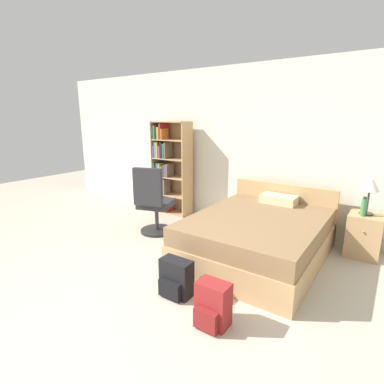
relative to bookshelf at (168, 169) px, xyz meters
name	(u,v)px	position (x,y,z in m)	size (l,w,h in m)	color
ground_plane	(98,328)	(1.60, -2.94, -0.84)	(14.00, 14.00, 0.00)	#BCB29E
wall_back	(255,148)	(1.60, 0.29, 0.46)	(9.00, 0.06, 2.60)	silver
bookshelf	(168,169)	(0.00, 0.00, 0.00)	(0.74, 0.32, 1.71)	tan
bed	(259,235)	(2.20, -0.83, -0.55)	(1.52, 1.99, 0.81)	tan
office_chair	(154,204)	(0.55, -1.03, -0.35)	(0.61, 0.67, 1.07)	#232326
nightstand	(364,235)	(3.31, -0.01, -0.55)	(0.40, 0.47, 0.57)	tan
table_lamp	(370,185)	(3.30, -0.02, 0.11)	(0.22, 0.22, 0.51)	#333333
water_bottle	(364,207)	(3.27, -0.12, -0.15)	(0.06, 0.06, 0.25)	#3F8C4C
backpack_red	(212,305)	(2.39, -2.33, -0.64)	(0.29, 0.25, 0.40)	maroon
backpack_black	(176,279)	(1.85, -2.15, -0.65)	(0.33, 0.23, 0.39)	black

